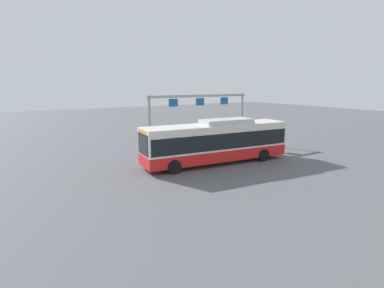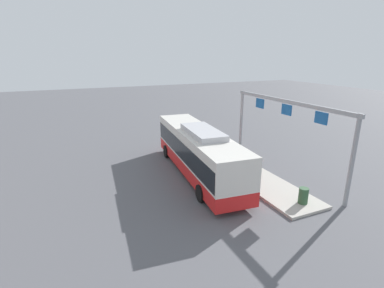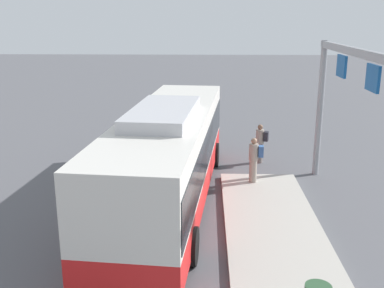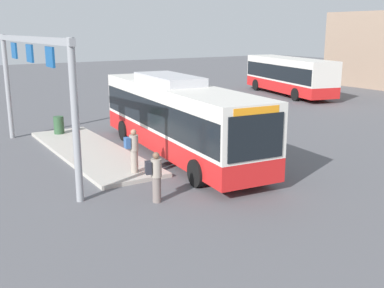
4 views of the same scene
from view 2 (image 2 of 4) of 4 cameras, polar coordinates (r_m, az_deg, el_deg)
ground_plane at (r=20.48m, az=1.16°, el=-5.92°), size 120.00×120.00×0.00m
platform_curb at (r=20.12m, az=12.38°, el=-6.53°), size 10.00×2.80×0.16m
bus_main at (r=19.83m, az=1.20°, el=-1.10°), size 12.09×3.57×3.46m
person_boarding at (r=25.52m, az=3.90°, el=0.88°), size 0.44×0.59×1.67m
person_waiting_near at (r=22.88m, az=6.00°, el=-0.69°), size 0.37×0.54×1.67m
platform_sign_gantry at (r=20.63m, az=17.90°, el=4.61°), size 10.95×0.24×5.20m
trash_bin at (r=17.30m, az=21.01°, el=-9.45°), size 0.52×0.52×0.90m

